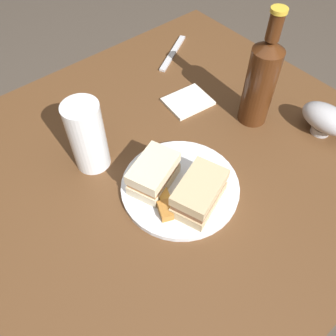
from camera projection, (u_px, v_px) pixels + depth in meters
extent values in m
plane|color=#4C4238|center=(161.00, 281.00, 1.32)|extent=(6.00, 6.00, 0.00)
cube|color=brown|center=(160.00, 239.00, 1.04)|extent=(1.05, 0.88, 0.71)
cylinder|color=white|center=(180.00, 187.00, 0.72)|extent=(0.24, 0.24, 0.01)
cube|color=beige|center=(154.00, 179.00, 0.71)|extent=(0.12, 0.10, 0.02)
cube|color=#B27A4C|center=(154.00, 174.00, 0.69)|extent=(0.12, 0.10, 0.01)
cube|color=beige|center=(153.00, 168.00, 0.68)|extent=(0.12, 0.10, 0.02)
cube|color=#CCB284|center=(199.00, 199.00, 0.68)|extent=(0.13, 0.11, 0.02)
cube|color=#8C5B3D|center=(199.00, 193.00, 0.66)|extent=(0.12, 0.10, 0.02)
cube|color=#CCB284|center=(200.00, 187.00, 0.64)|extent=(0.13, 0.11, 0.02)
cube|color=#B77F33|center=(153.00, 189.00, 0.69)|extent=(0.04, 0.02, 0.02)
cube|color=gold|center=(163.00, 195.00, 0.68)|extent=(0.04, 0.06, 0.02)
cube|color=#AD702D|center=(192.00, 207.00, 0.67)|extent=(0.05, 0.04, 0.02)
cube|color=#AD702D|center=(165.00, 210.00, 0.66)|extent=(0.04, 0.04, 0.02)
cylinder|color=white|center=(87.00, 136.00, 0.70)|extent=(0.07, 0.07, 0.16)
cylinder|color=orange|center=(89.00, 144.00, 0.72)|extent=(0.07, 0.07, 0.12)
cylinder|color=#B7B7BC|center=(321.00, 129.00, 0.81)|extent=(0.04, 0.04, 0.02)
ellipsoid|color=#B7B7BC|center=(326.00, 118.00, 0.79)|extent=(0.08, 0.12, 0.06)
ellipsoid|color=#381E0F|center=(327.00, 116.00, 0.78)|extent=(0.06, 0.10, 0.02)
cylinder|color=#47230F|center=(259.00, 87.00, 0.78)|extent=(0.07, 0.07, 0.19)
cone|color=#47230F|center=(270.00, 45.00, 0.69)|extent=(0.07, 0.07, 0.02)
cylinder|color=#47230F|center=(275.00, 26.00, 0.66)|extent=(0.03, 0.03, 0.06)
cylinder|color=gold|center=(279.00, 10.00, 0.64)|extent=(0.03, 0.03, 0.01)
cube|color=silver|center=(188.00, 101.00, 0.88)|extent=(0.12, 0.10, 0.01)
cube|color=silver|center=(173.00, 53.00, 1.01)|extent=(0.16, 0.10, 0.01)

